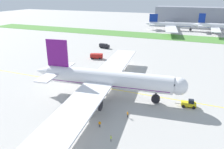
% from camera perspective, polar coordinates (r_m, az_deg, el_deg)
% --- Properties ---
extents(ground_plane, '(600.00, 600.00, 0.00)m').
position_cam_1_polar(ground_plane, '(71.90, -1.53, -4.92)').
color(ground_plane, '#ADAAA5').
rests_on(ground_plane, ground).
extents(apron_taxi_line, '(280.00, 0.36, 0.01)m').
position_cam_1_polar(apron_taxi_line, '(75.07, -0.38, -3.76)').
color(apron_taxi_line, yellow).
rests_on(apron_taxi_line, ground).
extents(grass_median_strip, '(320.00, 24.00, 0.10)m').
position_cam_1_polar(grass_median_strip, '(170.94, 13.01, 9.67)').
color(grass_median_strip, '#4C8438').
rests_on(grass_median_strip, ground).
extents(airliner_foreground, '(48.74, 76.69, 17.40)m').
position_cam_1_polar(airliner_foreground, '(67.41, -1.71, -1.24)').
color(airliner_foreground, white).
rests_on(airliner_foreground, ground).
extents(pushback_tug, '(5.96, 2.89, 2.24)m').
position_cam_1_polar(pushback_tug, '(67.15, 19.47, -7.17)').
color(pushback_tug, yellow).
rests_on(pushback_tug, ground).
extents(ground_crew_wingwalker_port, '(0.47, 0.49, 1.67)m').
position_cam_1_polar(ground_crew_wingwalker_port, '(58.59, 4.11, -10.21)').
color(ground_crew_wingwalker_port, black).
rests_on(ground_crew_wingwalker_port, ground).
extents(ground_crew_marshaller_front, '(0.37, 0.52, 1.57)m').
position_cam_1_polar(ground_crew_marshaller_front, '(50.14, -0.27, -16.17)').
color(ground_crew_marshaller_front, black).
rests_on(ground_crew_marshaller_front, ground).
extents(ground_crew_wingwalker_starboard, '(0.60, 0.37, 1.77)m').
position_cam_1_polar(ground_crew_wingwalker_starboard, '(54.58, -3.23, -12.65)').
color(ground_crew_wingwalker_starboard, black).
rests_on(ground_crew_wingwalker_starboard, ground).
extents(service_truck_baggage_loader, '(6.52, 3.89, 2.49)m').
position_cam_1_polar(service_truck_baggage_loader, '(109.43, -4.09, 4.89)').
color(service_truck_baggage_loader, '#B21E19').
rests_on(service_truck_baggage_loader, ground).
extents(service_truck_fuel_bowser, '(6.41, 2.99, 2.54)m').
position_cam_1_polar(service_truck_fuel_bowser, '(130.65, -2.02, 7.52)').
color(service_truck_fuel_bowser, black).
rests_on(service_truck_fuel_bowser, ground).
extents(parked_airliner_far_left, '(47.03, 76.57, 13.64)m').
position_cam_1_polar(parked_airliner_far_left, '(201.50, 15.33, 12.39)').
color(parked_airliner_far_left, white).
rests_on(parked_airliner_far_left, ground).
extents(parked_airliner_far_centre, '(37.24, 56.95, 15.12)m').
position_cam_1_polar(parked_airliner_far_centre, '(200.74, 25.58, 11.25)').
color(parked_airliner_far_centre, white).
rests_on(parked_airliner_far_centre, ground).
extents(terminal_building, '(96.10, 20.00, 18.00)m').
position_cam_1_polar(terminal_building, '(235.53, 23.47, 13.63)').
color(terminal_building, gray).
rests_on(terminal_building, ground).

